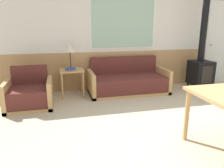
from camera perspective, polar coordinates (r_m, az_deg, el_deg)
ground_plane at (r=3.38m, az=20.98°, el=-12.29°), size 16.00×16.00×0.00m
wall_back at (r=5.36m, az=5.97°, el=13.61°), size 7.20×0.09×2.70m
couch at (r=4.98m, az=4.17°, el=0.46°), size 1.77×0.82×0.78m
armchair at (r=4.39m, az=-20.75°, el=-2.66°), size 0.84×0.76×0.74m
side_table at (r=4.77m, az=-10.43°, el=2.49°), size 0.50×0.50×0.58m
table_lamp at (r=4.77m, az=-10.95°, el=9.10°), size 0.22×0.22×0.54m
book_stack at (r=4.66m, az=-10.87°, el=3.85°), size 0.23×0.17×0.05m
wood_stove at (r=5.65m, az=22.27°, el=5.19°), size 0.46×0.50×2.35m
entry_door at (r=6.52m, az=26.33°, el=9.63°), size 0.83×0.09×2.09m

